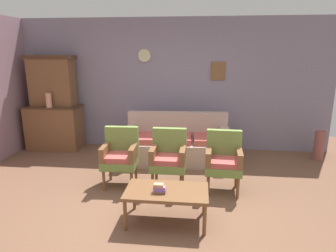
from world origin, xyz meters
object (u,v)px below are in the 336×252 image
object	(u,v)px
vase_on_cabinet	(49,100)
armchair_near_cabinet	(224,159)
floral_couch	(177,145)
side_cabinet	(55,127)
armchair_by_doorway	(120,154)
book_stack_on_table	(159,188)
armchair_near_couch_end	(169,156)
coffee_table	(167,193)
floor_vase_by_wall	(319,145)

from	to	relation	value
vase_on_cabinet	armchair_near_cabinet	xyz separation A→B (m)	(3.41, -1.44, -0.58)
floral_couch	side_cabinet	bearing A→B (deg)	169.75
floral_couch	armchair_by_doorway	bearing A→B (deg)	-125.61
floral_couch	book_stack_on_table	xyz separation A→B (m)	(-0.04, -2.15, 0.15)
armchair_near_couch_end	side_cabinet	bearing A→B (deg)	148.54
vase_on_cabinet	armchair_near_cabinet	bearing A→B (deg)	-22.91
floral_couch	armchair_near_cabinet	distance (m)	1.39
side_cabinet	floral_couch	size ratio (longest dim) A/B	0.59
armchair_near_cabinet	floral_couch	bearing A→B (deg)	124.36
armchair_by_doorway	coffee_table	size ratio (longest dim) A/B	0.90
side_cabinet	vase_on_cabinet	world-z (taller)	vase_on_cabinet
armchair_near_couch_end	coffee_table	world-z (taller)	armchair_near_couch_end
armchair_by_doorway	floor_vase_by_wall	bearing A→B (deg)	23.02
coffee_table	armchair_by_doorway	bearing A→B (deg)	130.57
side_cabinet	floral_couch	bearing A→B (deg)	-10.25
side_cabinet	vase_on_cabinet	size ratio (longest dim) A/B	3.93
armchair_near_couch_end	armchair_near_cabinet	bearing A→B (deg)	-1.63
side_cabinet	book_stack_on_table	xyz separation A→B (m)	(2.61, -2.63, 0.00)
floor_vase_by_wall	coffee_table	bearing A→B (deg)	-137.30
side_cabinet	floor_vase_by_wall	xyz separation A→B (m)	(5.36, -0.10, -0.18)
armchair_by_doorway	armchair_near_couch_end	xyz separation A→B (m)	(0.75, -0.01, 0.00)
coffee_table	book_stack_on_table	distance (m)	0.14
coffee_table	floor_vase_by_wall	xyz separation A→B (m)	(2.66, 2.46, -0.09)
floral_couch	floor_vase_by_wall	world-z (taller)	floral_couch
armchair_by_doorway	floor_vase_by_wall	xyz separation A→B (m)	(3.50, 1.49, -0.21)
armchair_near_cabinet	book_stack_on_table	bearing A→B (deg)	-129.04
floor_vase_by_wall	side_cabinet	bearing A→B (deg)	178.93
vase_on_cabinet	book_stack_on_table	distance (m)	3.62
armchair_near_cabinet	floor_vase_by_wall	xyz separation A→B (m)	(1.92, 1.52, -0.21)
coffee_table	floor_vase_by_wall	bearing A→B (deg)	42.70
floral_couch	book_stack_on_table	world-z (taller)	floral_couch
armchair_by_doorway	coffee_table	bearing A→B (deg)	-49.43
vase_on_cabinet	armchair_by_doorway	distance (m)	2.38
armchair_near_couch_end	armchair_near_cabinet	world-z (taller)	same
floor_vase_by_wall	armchair_near_couch_end	bearing A→B (deg)	-151.41
side_cabinet	vase_on_cabinet	bearing A→B (deg)	-82.53
armchair_by_doorway	floor_vase_by_wall	distance (m)	3.81
coffee_table	side_cabinet	bearing A→B (deg)	136.46
side_cabinet	vase_on_cabinet	xyz separation A→B (m)	(0.02, -0.18, 0.61)
floral_couch	coffee_table	distance (m)	2.08
side_cabinet	floral_couch	world-z (taller)	side_cabinet
floral_couch	book_stack_on_table	distance (m)	2.16
armchair_by_doorway	armchair_near_couch_end	size ratio (longest dim) A/B	1.00
vase_on_cabinet	coffee_table	xyz separation A→B (m)	(2.67, -2.38, -0.70)
side_cabinet	floor_vase_by_wall	bearing A→B (deg)	-1.07
book_stack_on_table	floor_vase_by_wall	world-z (taller)	floor_vase_by_wall
vase_on_cabinet	book_stack_on_table	bearing A→B (deg)	-43.42
armchair_near_couch_end	vase_on_cabinet	bearing A→B (deg)	151.29
side_cabinet	coffee_table	world-z (taller)	side_cabinet
armchair_by_doorway	armchair_near_cabinet	size ratio (longest dim) A/B	1.00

